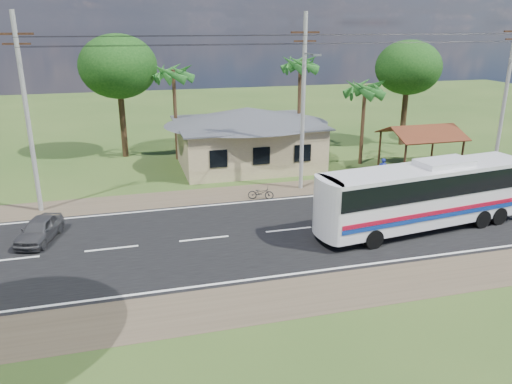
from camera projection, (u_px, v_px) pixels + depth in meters
ground at (289, 230)px, 26.25m from camera, size 120.00×120.00×0.00m
road at (289, 230)px, 26.24m from camera, size 120.00×16.00×0.03m
house at (247, 131)px, 37.53m from camera, size 12.40×10.00×5.00m
waiting_shed at (422, 133)px, 36.32m from camera, size 5.20×4.48×3.35m
concrete_barrier at (429, 175)px, 34.16m from camera, size 7.00×0.30×0.90m
utility_poles at (298, 100)px, 30.97m from camera, size 32.80×2.22×11.00m
palm_near at (365, 89)px, 36.79m from camera, size 2.80×2.80×6.70m
palm_mid at (300, 65)px, 39.59m from camera, size 2.80×2.80×8.20m
palm_far at (173, 74)px, 37.75m from camera, size 2.80×2.80×7.70m
tree_behind_house at (118, 67)px, 38.46m from camera, size 6.00×6.00×9.61m
tree_behind_shed at (408, 68)px, 42.64m from camera, size 5.60×5.60×9.02m
coach_bus at (426, 191)px, 25.83m from camera, size 11.98×3.95×3.65m
motorcycle at (261, 193)px, 30.69m from camera, size 1.67×1.03×0.83m
person at (383, 170)px, 34.08m from camera, size 0.69×0.56×1.62m
small_car at (39, 229)px, 24.80m from camera, size 2.30×3.73×1.18m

